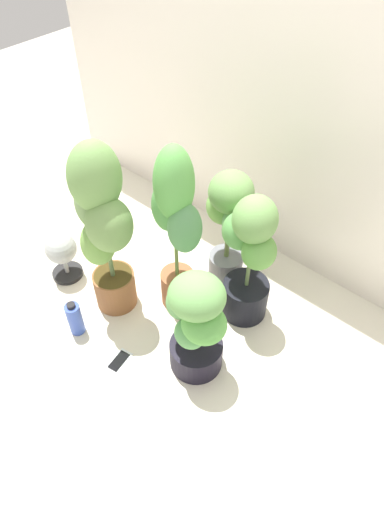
{
  "coord_description": "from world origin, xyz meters",
  "views": [
    {
      "loc": [
        1.1,
        -1.04,
        2.01
      ],
      "look_at": [
        0.07,
        0.15,
        0.41
      ],
      "focal_mm": 31.71,
      "sensor_mm": 36.0,
      "label": 1
    }
  ],
  "objects_px": {
    "potted_plant_front_right": "(196,322)",
    "floor_fan": "(62,252)",
    "potted_plant_front_left": "(103,223)",
    "potted_plant_back_center": "(229,218)",
    "nutrient_bottle": "(75,318)",
    "potted_plant_back_right": "(249,257)",
    "cell_phone": "(119,361)",
    "potted_plant_center": "(176,220)"
  },
  "relations": [
    {
      "from": "cell_phone",
      "to": "potted_plant_front_left",
      "type": "bearing_deg",
      "value": -51.0
    },
    {
      "from": "potted_plant_back_center",
      "to": "potted_plant_front_left",
      "type": "bearing_deg",
      "value": -120.78
    },
    {
      "from": "potted_plant_back_center",
      "to": "nutrient_bottle",
      "type": "height_order",
      "value": "potted_plant_back_center"
    },
    {
      "from": "potted_plant_front_right",
      "to": "potted_plant_front_left",
      "type": "xyz_separation_m",
      "value": [
        -0.59,
        0.01,
        0.25
      ]
    },
    {
      "from": "cell_phone",
      "to": "nutrient_bottle",
      "type": "bearing_deg",
      "value": -7.7
    },
    {
      "from": "potted_plant_center",
      "to": "potted_plant_back_right",
      "type": "relative_size",
      "value": 1.28
    },
    {
      "from": "nutrient_bottle",
      "to": "potted_plant_front_right",
      "type": "bearing_deg",
      "value": 23.57
    },
    {
      "from": "potted_plant_front_left",
      "to": "potted_plant_front_right",
      "type": "bearing_deg",
      "value": -0.57
    },
    {
      "from": "potted_plant_front_right",
      "to": "potted_plant_front_left",
      "type": "bearing_deg",
      "value": 179.43
    },
    {
      "from": "potted_plant_back_center",
      "to": "cell_phone",
      "type": "relative_size",
      "value": 4.75
    },
    {
      "from": "potted_plant_center",
      "to": "potted_plant_front_right",
      "type": "relative_size",
      "value": 1.61
    },
    {
      "from": "potted_plant_back_right",
      "to": "floor_fan",
      "type": "relative_size",
      "value": 2.55
    },
    {
      "from": "cell_phone",
      "to": "potted_plant_center",
      "type": "bearing_deg",
      "value": -94.65
    },
    {
      "from": "potted_plant_back_center",
      "to": "potted_plant_front_left",
      "type": "xyz_separation_m",
      "value": [
        -0.34,
        -0.56,
        0.15
      ]
    },
    {
      "from": "potted_plant_front_right",
      "to": "floor_fan",
      "type": "bearing_deg",
      "value": -177.43
    },
    {
      "from": "potted_plant_front_right",
      "to": "floor_fan",
      "type": "distance_m",
      "value": 0.98
    },
    {
      "from": "cell_phone",
      "to": "nutrient_bottle",
      "type": "relative_size",
      "value": 0.69
    },
    {
      "from": "cell_phone",
      "to": "nutrient_bottle",
      "type": "xyz_separation_m",
      "value": [
        -0.31,
        -0.01,
        0.1
      ]
    },
    {
      "from": "potted_plant_back_right",
      "to": "potted_plant_front_left",
      "type": "height_order",
      "value": "potted_plant_front_left"
    },
    {
      "from": "potted_plant_back_right",
      "to": "nutrient_bottle",
      "type": "distance_m",
      "value": 0.96
    },
    {
      "from": "potted_plant_back_right",
      "to": "potted_plant_back_center",
      "type": "distance_m",
      "value": 0.27
    },
    {
      "from": "potted_plant_center",
      "to": "cell_phone",
      "type": "distance_m",
      "value": 0.78
    },
    {
      "from": "potted_plant_center",
      "to": "potted_plant_front_left",
      "type": "relative_size",
      "value": 0.98
    },
    {
      "from": "nutrient_bottle",
      "to": "potted_plant_back_right",
      "type": "bearing_deg",
      "value": 49.98
    },
    {
      "from": "potted_plant_center",
      "to": "floor_fan",
      "type": "height_order",
      "value": "potted_plant_center"
    },
    {
      "from": "nutrient_bottle",
      "to": "potted_plant_center",
      "type": "bearing_deg",
      "value": 62.56
    },
    {
      "from": "potted_plant_front_right",
      "to": "cell_phone",
      "type": "distance_m",
      "value": 0.51
    },
    {
      "from": "potted_plant_front_right",
      "to": "floor_fan",
      "type": "relative_size",
      "value": 2.02
    },
    {
      "from": "potted_plant_front_left",
      "to": "nutrient_bottle",
      "type": "xyz_separation_m",
      "value": [
        -0.02,
        -0.27,
        -0.49
      ]
    },
    {
      "from": "potted_plant_center",
      "to": "potted_plant_front_left",
      "type": "bearing_deg",
      "value": -136.03
    },
    {
      "from": "cell_phone",
      "to": "floor_fan",
      "type": "distance_m",
      "value": 0.73
    },
    {
      "from": "potted_plant_back_right",
      "to": "cell_phone",
      "type": "bearing_deg",
      "value": -111.82
    },
    {
      "from": "potted_plant_back_center",
      "to": "nutrient_bottle",
      "type": "xyz_separation_m",
      "value": [
        -0.35,
        -0.83,
        -0.34
      ]
    },
    {
      "from": "potted_plant_center",
      "to": "potted_plant_back_center",
      "type": "relative_size",
      "value": 1.37
    },
    {
      "from": "floor_fan",
      "to": "nutrient_bottle",
      "type": "height_order",
      "value": "floor_fan"
    },
    {
      "from": "potted_plant_front_left",
      "to": "potted_plant_center",
      "type": "bearing_deg",
      "value": 43.97
    },
    {
      "from": "potted_plant_center",
      "to": "floor_fan",
      "type": "xyz_separation_m",
      "value": [
        -0.63,
        -0.29,
        -0.4
      ]
    },
    {
      "from": "potted_plant_back_center",
      "to": "floor_fan",
      "type": "relative_size",
      "value": 2.37
    },
    {
      "from": "potted_plant_back_center",
      "to": "floor_fan",
      "type": "xyz_separation_m",
      "value": [
        -0.72,
        -0.61,
        -0.25
      ]
    },
    {
      "from": "potted_plant_front_left",
      "to": "floor_fan",
      "type": "xyz_separation_m",
      "value": [
        -0.38,
        -0.05,
        -0.4
      ]
    },
    {
      "from": "potted_plant_center",
      "to": "floor_fan",
      "type": "relative_size",
      "value": 3.25
    },
    {
      "from": "potted_plant_front_right",
      "to": "potted_plant_back_center",
      "type": "relative_size",
      "value": 0.85
    }
  ]
}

